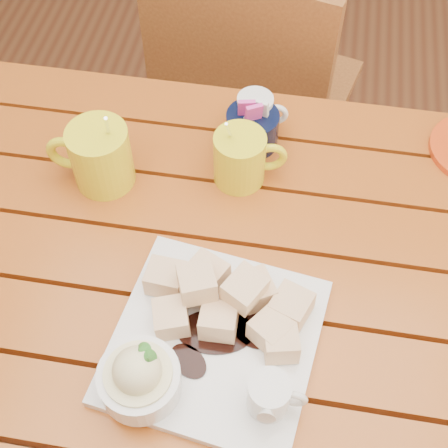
% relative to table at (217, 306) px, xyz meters
% --- Properties ---
extents(ground, '(5.00, 5.00, 0.00)m').
position_rel_table_xyz_m(ground, '(0.00, -0.00, -0.64)').
color(ground, '#592C19').
rests_on(ground, ground).
extents(table, '(1.20, 0.79, 0.75)m').
position_rel_table_xyz_m(table, '(0.00, 0.00, 0.00)').
color(table, '#9A4513').
rests_on(table, ground).
extents(dessert_plate, '(0.30, 0.30, 0.11)m').
position_rel_table_xyz_m(dessert_plate, '(0.00, -0.13, 0.14)').
color(dessert_plate, white).
rests_on(dessert_plate, table).
extents(coffee_mug_left, '(0.14, 0.10, 0.16)m').
position_rel_table_xyz_m(coffee_mug_left, '(-0.21, 0.15, 0.16)').
color(coffee_mug_left, yellow).
rests_on(coffee_mug_left, table).
extents(coffee_mug_right, '(0.12, 0.08, 0.14)m').
position_rel_table_xyz_m(coffee_mug_right, '(0.01, 0.19, 0.16)').
color(coffee_mug_right, yellow).
rests_on(coffee_mug_right, table).
extents(cream_pitcher, '(0.09, 0.07, 0.08)m').
position_rel_table_xyz_m(cream_pitcher, '(0.02, 0.30, 0.15)').
color(cream_pitcher, white).
rests_on(cream_pitcher, table).
extents(sugar_caddy, '(0.09, 0.09, 0.10)m').
position_rel_table_xyz_m(sugar_caddy, '(0.01, 0.27, 0.14)').
color(sugar_caddy, black).
rests_on(sugar_caddy, table).
extents(chair_far, '(0.51, 0.51, 0.88)m').
position_rel_table_xyz_m(chair_far, '(-0.03, 0.65, -0.15)').
color(chair_far, brown).
rests_on(chair_far, ground).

